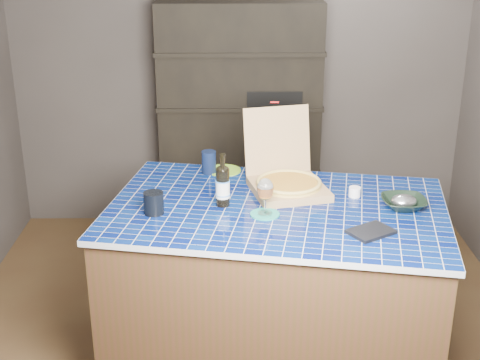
{
  "coord_description": "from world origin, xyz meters",
  "views": [
    {
      "loc": [
        -0.05,
        -3.35,
        2.35
      ],
      "look_at": [
        -0.01,
        0.0,
        1.03
      ],
      "focal_mm": 50.0,
      "sensor_mm": 36.0,
      "label": 1
    }
  ],
  "objects_px": {
    "pizza_box": "(287,181)",
    "mead_bottle": "(223,185)",
    "dvd_case": "(371,232)",
    "bowl": "(404,203)",
    "kitchen_island": "(275,286)",
    "wine_glass": "(265,190)"
  },
  "relations": [
    {
      "from": "pizza_box",
      "to": "mead_bottle",
      "type": "height_order",
      "value": "pizza_box"
    },
    {
      "from": "dvd_case",
      "to": "bowl",
      "type": "xyz_separation_m",
      "value": [
        0.22,
        0.29,
        0.02
      ]
    },
    {
      "from": "kitchen_island",
      "to": "wine_glass",
      "type": "height_order",
      "value": "wine_glass"
    },
    {
      "from": "mead_bottle",
      "to": "wine_glass",
      "type": "height_order",
      "value": "mead_bottle"
    },
    {
      "from": "pizza_box",
      "to": "dvd_case",
      "type": "height_order",
      "value": "pizza_box"
    },
    {
      "from": "kitchen_island",
      "to": "dvd_case",
      "type": "relative_size",
      "value": 9.26
    },
    {
      "from": "dvd_case",
      "to": "pizza_box",
      "type": "bearing_deg",
      "value": -178.13
    },
    {
      "from": "pizza_box",
      "to": "bowl",
      "type": "distance_m",
      "value": 0.63
    },
    {
      "from": "dvd_case",
      "to": "kitchen_island",
      "type": "bearing_deg",
      "value": -159.04
    },
    {
      "from": "pizza_box",
      "to": "kitchen_island",
      "type": "bearing_deg",
      "value": -121.36
    },
    {
      "from": "kitchen_island",
      "to": "wine_glass",
      "type": "bearing_deg",
      "value": -112.95
    },
    {
      "from": "mead_bottle",
      "to": "dvd_case",
      "type": "relative_size",
      "value": 1.38
    },
    {
      "from": "kitchen_island",
      "to": "pizza_box",
      "type": "relative_size",
      "value": 3.54
    },
    {
      "from": "mead_bottle",
      "to": "bowl",
      "type": "bearing_deg",
      "value": -2.9
    },
    {
      "from": "mead_bottle",
      "to": "wine_glass",
      "type": "bearing_deg",
      "value": -30.02
    },
    {
      "from": "wine_glass",
      "to": "bowl",
      "type": "distance_m",
      "value": 0.73
    },
    {
      "from": "wine_glass",
      "to": "dvd_case",
      "type": "distance_m",
      "value": 0.55
    },
    {
      "from": "pizza_box",
      "to": "wine_glass",
      "type": "bearing_deg",
      "value": -126.8
    },
    {
      "from": "mead_bottle",
      "to": "kitchen_island",
      "type": "bearing_deg",
      "value": -4.13
    },
    {
      "from": "kitchen_island",
      "to": "bowl",
      "type": "relative_size",
      "value": 8.34
    },
    {
      "from": "wine_glass",
      "to": "pizza_box",
      "type": "bearing_deg",
      "value": 66.49
    },
    {
      "from": "mead_bottle",
      "to": "wine_glass",
      "type": "relative_size",
      "value": 1.5
    }
  ]
}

